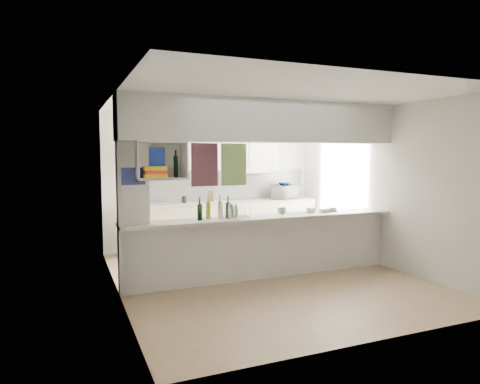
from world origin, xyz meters
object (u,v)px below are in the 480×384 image
dish_rack (235,212)px  wine_bottles (214,210)px  microwave (285,192)px  bowl (284,184)px

dish_rack → wine_bottles: bearing=-171.7°
microwave → dish_rack: size_ratio=1.20×
bowl → dish_rack: size_ratio=0.54×
bowl → wine_bottles: (-2.21, -2.03, -0.19)m
bowl → wine_bottles: size_ratio=0.44×
microwave → wine_bottles: size_ratio=0.98×
dish_rack → wine_bottles: 0.32m
microwave → bowl: 0.18m
microwave → bowl: (-0.04, -0.02, 0.17)m
microwave → wine_bottles: 3.04m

